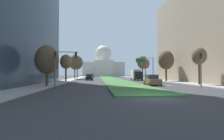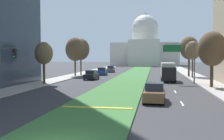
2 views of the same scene
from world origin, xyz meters
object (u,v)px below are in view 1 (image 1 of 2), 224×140
object	(u,v)px
street_tree_left_distant	(77,63)
street_tree_right_near	(199,56)
traffic_light_near_left	(61,61)
sedan_far_horizon	(92,76)
traffic_light_near_right	(201,65)
street_tree_left_mid	(66,62)
street_tree_right_distant	(142,62)
street_tree_left_far	(75,62)
street_tree_right_mid	(166,60)
sedan_distant	(90,77)
street_tree_right_far	(145,64)
sedan_midblock	(89,77)
street_tree_left_near	(47,60)
sedan_lead_stopped	(152,80)
overhead_guide_sign	(147,64)
box_truck_delivery	(136,75)
capitol_building	(103,65)

from	to	relation	value
street_tree_left_distant	street_tree_right_near	bearing A→B (deg)	-53.84
traffic_light_near_left	sedan_far_horizon	bearing A→B (deg)	87.08
traffic_light_near_right	street_tree_left_mid	world-z (taller)	street_tree_left_mid
street_tree_right_distant	street_tree_left_far	bearing A→B (deg)	-175.12
street_tree_right_mid	sedan_distant	distance (m)	30.25
street_tree_left_mid	street_tree_left_distant	bearing A→B (deg)	88.99
street_tree_right_far	sedan_midblock	size ratio (longest dim) A/B	1.61
street_tree_right_distant	sedan_distant	world-z (taller)	street_tree_right_distant
traffic_light_near_right	street_tree_left_near	world-z (taller)	street_tree_left_near
street_tree_left_near	sedan_far_horizon	bearing A→B (deg)	84.04
street_tree_left_near	sedan_distant	world-z (taller)	street_tree_left_near
street_tree_left_distant	street_tree_right_far	bearing A→B (deg)	-6.88
sedan_lead_stopped	traffic_light_near_left	bearing A→B (deg)	-165.66
overhead_guide_sign	street_tree_left_mid	world-z (taller)	street_tree_left_mid
traffic_light_near_right	street_tree_left_distant	size ratio (longest dim) A/B	0.62
sedan_distant	box_truck_delivery	distance (m)	19.74
street_tree_right_far	sedan_lead_stopped	bearing A→B (deg)	-104.15
traffic_light_near_right	street_tree_right_near	distance (m)	4.38
street_tree_right_far	traffic_light_near_right	bearing A→B (deg)	-92.56
capitol_building	street_tree_left_near	xyz separation A→B (m)	(-12.20, -103.65, -4.29)
street_tree_right_near	sedan_lead_stopped	distance (m)	8.94
traffic_light_near_right	street_tree_left_distant	distance (m)	43.20
sedan_distant	box_truck_delivery	xyz separation A→B (m)	(14.32, -13.56, 0.84)
street_tree_left_mid	street_tree_right_mid	distance (m)	24.47
traffic_light_near_left	traffic_light_near_right	world-z (taller)	same
capitol_building	sedan_midblock	distance (m)	79.81
overhead_guide_sign	street_tree_right_far	size ratio (longest dim) A/B	0.88
traffic_light_near_left	sedan_distant	bearing A→B (deg)	86.53
traffic_light_near_right	street_tree_right_mid	world-z (taller)	street_tree_right_mid
traffic_light_near_right	street_tree_right_near	bearing A→B (deg)	60.93
street_tree_left_far	sedan_far_horizon	bearing A→B (deg)	72.95
sedan_midblock	street_tree_left_far	bearing A→B (deg)	127.05
capitol_building	sedan_midblock	world-z (taller)	capitol_building
traffic_light_near_left	overhead_guide_sign	size ratio (longest dim) A/B	0.80
box_truck_delivery	overhead_guide_sign	bearing A→B (deg)	-60.81
street_tree_right_near	sedan_far_horizon	distance (m)	51.00
capitol_building	street_tree_left_near	world-z (taller)	capitol_building
sedan_far_horizon	box_truck_delivery	world-z (taller)	box_truck_delivery
street_tree_right_far	box_truck_delivery	world-z (taller)	street_tree_right_far
sedan_lead_stopped	street_tree_left_near	bearing A→B (deg)	-173.67
street_tree_right_distant	sedan_distant	xyz separation A→B (m)	(-19.07, 3.19, -5.22)
overhead_guide_sign	street_tree_left_mid	distance (m)	21.63
capitol_building	box_truck_delivery	size ratio (longest dim) A/B	4.77
capitol_building	street_tree_left_far	world-z (taller)	capitol_building
street_tree_left_far	street_tree_right_far	size ratio (longest dim) A/B	1.13
overhead_guide_sign	street_tree_left_far	distance (m)	24.49
traffic_light_near_right	traffic_light_near_left	bearing A→B (deg)	177.97
capitol_building	sedan_far_horizon	bearing A→B (deg)	-97.36
sedan_far_horizon	street_tree_right_distant	bearing A→B (deg)	-37.29
street_tree_right_far	sedan_midblock	xyz separation A→B (m)	(-19.09, -6.96, -4.66)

